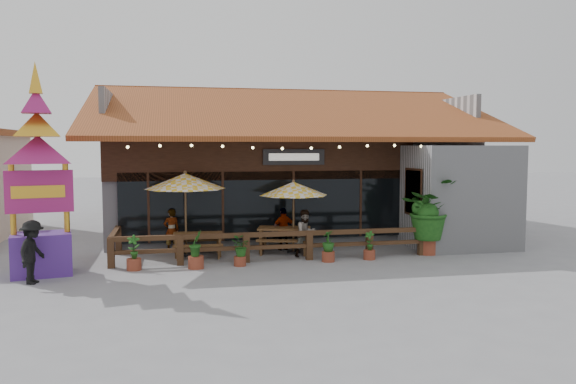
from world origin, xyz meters
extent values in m
plane|color=gray|center=(0.00, 0.00, 0.00)|extent=(100.00, 100.00, 0.00)
cube|color=#B9BABF|center=(0.00, 7.00, 2.00)|extent=(14.00, 10.00, 4.00)
cube|color=#381E11|center=(-1.50, 1.92, 3.20)|extent=(11.00, 0.16, 1.60)
cube|color=black|center=(-1.50, 1.90, 1.50)|extent=(10.00, 0.12, 2.40)
cube|color=#FFA972|center=(-1.50, 2.10, 1.50)|extent=(9.80, 0.05, 2.20)
cube|color=#B9BABF|center=(5.25, 0.65, 1.80)|extent=(3.50, 2.70, 3.60)
cube|color=#B2351C|center=(3.44, 0.50, 2.00)|extent=(0.06, 1.20, 1.50)
cube|color=#381E11|center=(3.43, 0.50, 2.00)|extent=(0.04, 1.34, 1.64)
cube|color=#974822|center=(0.00, 3.50, 4.90)|extent=(15.50, 7.05, 2.37)
cube|color=#974822|center=(0.00, 10.50, 4.90)|extent=(15.50, 7.05, 2.37)
cube|color=#974822|center=(0.00, 7.00, 6.02)|extent=(15.50, 0.30, 0.12)
cube|color=#B9BABF|center=(-7.00, 7.00, 4.70)|extent=(0.20, 9.00, 1.80)
cube|color=#B9BABF|center=(7.00, 7.00, 4.70)|extent=(0.20, 9.00, 1.80)
cube|color=black|center=(-0.50, 1.80, 3.20)|extent=(2.20, 0.10, 0.55)
cube|color=silver|center=(-0.50, 1.74, 3.20)|extent=(1.80, 0.02, 0.25)
cube|color=#381E11|center=(-5.50, 1.86, 1.50)|extent=(0.08, 0.08, 2.40)
cube|color=#381E11|center=(-3.00, 1.86, 1.50)|extent=(0.08, 0.08, 2.40)
cube|color=#381E11|center=(-0.50, 1.86, 1.50)|extent=(0.08, 0.08, 2.40)
cube|color=#381E11|center=(2.00, 1.86, 1.50)|extent=(0.08, 0.08, 2.40)
sphere|color=#FFE58C|center=(-6.00, 0.08, 3.55)|extent=(0.09, 0.09, 0.09)
sphere|color=#FFE58C|center=(-5.05, 0.08, 3.59)|extent=(0.09, 0.09, 0.09)
sphere|color=#FFE58C|center=(-4.10, 0.08, 3.60)|extent=(0.09, 0.09, 0.09)
sphere|color=#FFE58C|center=(-3.15, 0.08, 3.57)|extent=(0.09, 0.09, 0.09)
sphere|color=#FFE58C|center=(-2.20, 0.08, 3.53)|extent=(0.09, 0.09, 0.09)
sphere|color=#FFE58C|center=(-1.25, 0.08, 3.50)|extent=(0.09, 0.09, 0.09)
sphere|color=#FFE58C|center=(-0.30, 0.08, 3.51)|extent=(0.09, 0.09, 0.09)
sphere|color=#FFE58C|center=(0.65, 0.08, 3.55)|extent=(0.09, 0.09, 0.09)
sphere|color=#FFE58C|center=(1.60, 0.08, 3.59)|extent=(0.09, 0.09, 0.09)
sphere|color=#FFE58C|center=(2.55, 0.08, 3.60)|extent=(0.09, 0.09, 0.09)
sphere|color=#FFE58C|center=(3.50, 0.08, 3.57)|extent=(0.09, 0.09, 0.09)
cube|color=#492E1A|center=(-6.50, -0.50, 0.45)|extent=(0.20, 0.20, 0.90)
cube|color=#492E1A|center=(-4.50, -0.50, 0.45)|extent=(0.20, 0.20, 0.90)
cube|color=#492E1A|center=(-2.50, -0.50, 0.45)|extent=(0.20, 0.20, 0.90)
cube|color=#492E1A|center=(-0.50, -0.50, 0.45)|extent=(0.20, 0.20, 0.90)
cube|color=#492E1A|center=(1.50, -0.50, 0.45)|extent=(0.20, 0.20, 0.90)
cube|color=#492E1A|center=(3.30, -0.50, 0.45)|extent=(0.20, 0.20, 0.90)
cube|color=#492E1A|center=(-1.60, -0.50, 0.85)|extent=(9.80, 0.16, 0.14)
cube|color=#492E1A|center=(-1.60, -0.50, 0.45)|extent=(9.80, 0.12, 0.12)
cube|color=#492E1A|center=(-6.50, 0.75, 0.85)|extent=(0.16, 2.50, 0.14)
cube|color=#492E1A|center=(-6.50, 1.90, 0.45)|extent=(0.20, 0.20, 0.90)
cylinder|color=brown|center=(-4.29, 0.99, 1.31)|extent=(0.07, 0.07, 2.62)
cone|color=yellow|center=(-4.29, 0.99, 2.45)|extent=(2.72, 2.72, 0.51)
sphere|color=brown|center=(-4.29, 0.99, 2.73)|extent=(0.11, 0.11, 0.11)
cylinder|color=black|center=(-4.29, 0.99, 0.03)|extent=(0.50, 0.50, 0.07)
cylinder|color=brown|center=(-0.74, 0.74, 1.16)|extent=(0.06, 0.06, 2.32)
cone|color=yellow|center=(-0.74, 0.74, 2.17)|extent=(2.33, 2.33, 0.45)
sphere|color=brown|center=(-0.74, 0.74, 2.42)|extent=(0.10, 0.10, 0.10)
cylinder|color=black|center=(-0.74, 0.74, 0.03)|extent=(0.44, 0.44, 0.06)
cube|color=brown|center=(-3.91, 0.78, 0.73)|extent=(1.62, 0.82, 0.06)
cube|color=brown|center=(-4.60, 0.82, 0.37)|extent=(0.11, 0.70, 0.73)
cube|color=brown|center=(-3.22, 0.75, 0.37)|extent=(0.11, 0.70, 0.73)
cube|color=brown|center=(-3.93, 0.24, 0.44)|extent=(1.60, 0.35, 0.05)
cube|color=brown|center=(-3.88, 1.33, 0.44)|extent=(1.60, 0.35, 0.05)
cube|color=brown|center=(-1.02, 0.93, 0.81)|extent=(1.91, 1.26, 0.07)
cube|color=brown|center=(-1.76, 1.13, 0.41)|extent=(0.29, 0.76, 0.81)
cube|color=brown|center=(-0.28, 0.73, 0.41)|extent=(0.29, 0.76, 0.81)
cube|color=brown|center=(-1.18, 0.35, 0.48)|extent=(1.77, 0.76, 0.05)
cube|color=brown|center=(-0.86, 1.51, 0.48)|extent=(1.77, 0.76, 0.05)
cube|color=#4F2589|center=(-8.29, -1.01, 0.58)|extent=(1.75, 1.44, 1.17)
cube|color=#A01D65|center=(-8.29, -1.01, 2.33)|extent=(1.76, 0.57, 1.17)
cube|color=gold|center=(-8.29, -1.15, 2.33)|extent=(1.34, 0.29, 0.34)
cylinder|color=gold|center=(-8.97, -1.01, 2.14)|extent=(0.16, 0.16, 1.94)
cylinder|color=gold|center=(-7.61, -1.01, 2.14)|extent=(0.16, 0.16, 1.94)
pyramid|color=#A01D65|center=(-8.29, -1.01, 3.89)|extent=(2.73, 2.73, 0.78)
pyramid|color=gold|center=(-8.29, -1.01, 4.52)|extent=(1.94, 1.94, 0.68)
pyramid|color=#A01D65|center=(-8.29, -1.01, 5.15)|extent=(1.25, 1.25, 0.68)
pyramid|color=gold|center=(-8.29, -1.01, 5.88)|extent=(0.57, 0.57, 0.87)
cylinder|color=brown|center=(3.58, -0.39, 0.25)|extent=(0.68, 0.68, 0.50)
imported|color=#235C1A|center=(3.58, -0.39, 1.51)|extent=(2.39, 2.32, 2.03)
sphere|color=#235C1A|center=(3.75, -0.50, 1.13)|extent=(0.68, 0.68, 0.68)
sphere|color=#235C1A|center=(3.45, -0.23, 1.35)|extent=(0.59, 0.59, 0.59)
imported|color=#381E11|center=(-4.75, 1.71, 0.74)|extent=(0.61, 0.48, 1.47)
imported|color=#381E11|center=(-0.49, 0.00, 0.77)|extent=(0.90, 0.80, 1.53)
imported|color=#381E11|center=(-0.97, 1.28, 0.73)|extent=(0.92, 0.53, 1.47)
imported|color=black|center=(-8.29, -2.05, 0.83)|extent=(0.85, 1.19, 1.66)
cylinder|color=brown|center=(-5.82, -0.93, 0.17)|extent=(0.42, 0.42, 0.34)
imported|color=#235C1A|center=(-5.82, -0.93, 0.68)|extent=(0.36, 0.25, 0.69)
cylinder|color=brown|center=(-4.06, -1.08, 0.18)|extent=(0.46, 0.46, 0.37)
imported|color=#235C1A|center=(-4.06, -1.08, 0.75)|extent=(0.51, 0.53, 0.76)
cylinder|color=brown|center=(-2.75, -0.98, 0.14)|extent=(0.36, 0.36, 0.29)
imported|color=#235C1A|center=(-2.75, -0.98, 0.59)|extent=(0.67, 0.63, 0.60)
cylinder|color=brown|center=(0.01, -0.91, 0.16)|extent=(0.40, 0.40, 0.32)
imported|color=#235C1A|center=(0.01, -0.91, 0.65)|extent=(0.52, 0.52, 0.66)
cylinder|color=brown|center=(1.38, -0.85, 0.15)|extent=(0.37, 0.37, 0.30)
imported|color=#235C1A|center=(1.38, -0.85, 0.61)|extent=(0.38, 0.39, 0.62)
camera|label=1|loc=(-4.69, -17.48, 3.58)|focal=35.00mm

